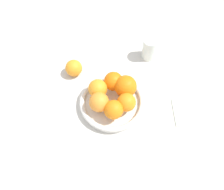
# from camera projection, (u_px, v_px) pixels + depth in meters

# --- Properties ---
(ground_plane) EXTENTS (4.00, 4.00, 0.00)m
(ground_plane) POSITION_uv_depth(u_px,v_px,m) (112.00, 104.00, 0.82)
(ground_plane) COLOR beige
(fruit_bowl) EXTENTS (0.24, 0.24, 0.03)m
(fruit_bowl) POSITION_uv_depth(u_px,v_px,m) (112.00, 102.00, 0.80)
(fruit_bowl) COLOR silver
(fruit_bowl) RESTS_ON ground_plane
(orange_pile) EXTENTS (0.17, 0.18, 0.08)m
(orange_pile) POSITION_uv_depth(u_px,v_px,m) (113.00, 94.00, 0.76)
(orange_pile) COLOR orange
(orange_pile) RESTS_ON fruit_bowl
(stray_orange) EXTENTS (0.07, 0.07, 0.07)m
(stray_orange) POSITION_uv_depth(u_px,v_px,m) (74.00, 68.00, 0.87)
(stray_orange) COLOR orange
(stray_orange) RESTS_ON ground_plane
(drinking_glass) EXTENTS (0.06, 0.06, 0.09)m
(drinking_glass) POSITION_uv_depth(u_px,v_px,m) (149.00, 49.00, 0.90)
(drinking_glass) COLOR silver
(drinking_glass) RESTS_ON ground_plane
(napkin_folded) EXTENTS (0.12, 0.12, 0.01)m
(napkin_folded) POSITION_uv_depth(u_px,v_px,m) (189.00, 112.00, 0.80)
(napkin_folded) COLOR silver
(napkin_folded) RESTS_ON ground_plane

